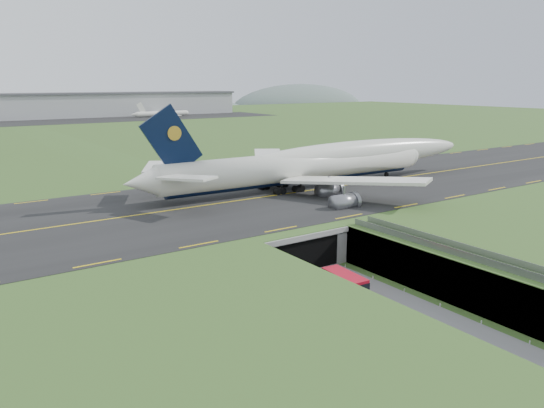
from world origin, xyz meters
TOP-DOWN VIEW (x-y plane):
  - ground at (0.00, 0.00)m, footprint 900.00×900.00m
  - airfield_deck at (0.00, 0.00)m, footprint 800.00×800.00m
  - trench_road at (0.00, -7.50)m, footprint 12.00×75.00m
  - taxiway at (0.00, 33.00)m, footprint 800.00×44.00m
  - tunnel_portal at (0.00, 16.71)m, footprint 17.00×22.30m
  - guideway at (11.00, -19.11)m, footprint 3.00×53.00m
  - jumbo_jet at (25.97, 35.99)m, footprint 87.23×57.40m
  - shuttle_tram at (-1.22, -1.85)m, footprint 3.21×7.36m
  - cargo_terminal at (-0.05, 299.41)m, footprint 320.00×67.00m
  - distant_hills at (64.38, 430.00)m, footprint 700.00×91.00m

SIDE VIEW (x-z plane):
  - distant_hills at x=64.38m, z-range -34.00..26.00m
  - ground at x=0.00m, z-range 0.00..0.00m
  - trench_road at x=0.00m, z-range 0.00..0.20m
  - shuttle_tram at x=-1.22m, z-range 0.15..3.09m
  - airfield_deck at x=0.00m, z-range 0.00..6.00m
  - tunnel_portal at x=0.00m, z-range 0.33..6.33m
  - guideway at x=11.00m, z-range 1.80..8.85m
  - taxiway at x=0.00m, z-range 6.00..6.18m
  - jumbo_jet at x=25.97m, z-range 1.60..20.59m
  - cargo_terminal at x=-0.05m, z-range 6.16..21.76m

